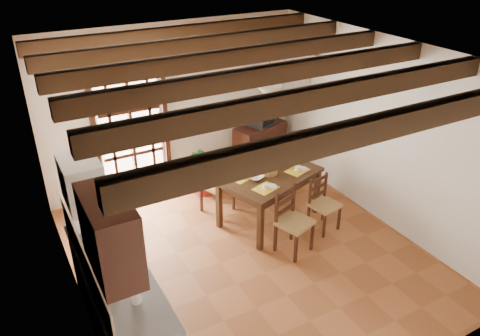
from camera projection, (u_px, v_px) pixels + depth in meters
ground_plane at (248, 253)px, 6.62m from camera, size 5.00×5.00×0.00m
room_shell at (249, 135)px, 5.78m from camera, size 4.52×5.02×2.81m
ceiling_beams at (249, 65)px, 5.37m from camera, size 4.50×4.34×0.20m
french_door at (131, 128)px, 7.62m from camera, size 1.26×0.11×2.32m
kitchen_counter at (120, 302)px, 5.09m from camera, size 0.64×2.25×1.38m
upper_cabinet at (110, 235)px, 3.86m from camera, size 0.35×0.80×0.70m
range_hood at (82, 182)px, 4.89m from camera, size 0.38×0.60×0.54m
counter_items at (112, 262)px, 4.94m from camera, size 0.50×1.43×0.25m
dining_table at (270, 180)px, 7.06m from camera, size 1.70×1.35×0.80m
chair_near_left at (293, 232)px, 6.55m from camera, size 0.55×0.53×0.96m
chair_near_right at (323, 213)px, 7.04m from camera, size 0.45×0.44×0.85m
chair_far_left at (218, 194)px, 7.47m from camera, size 0.56×0.54×0.95m
chair_far_right at (249, 178)px, 7.95m from camera, size 0.60×0.59×0.96m
table_setting at (270, 169)px, 6.97m from camera, size 1.08×0.72×0.10m
table_bowl at (256, 178)px, 6.86m from camera, size 0.27×0.27×0.05m
sideboard at (260, 146)px, 8.81m from camera, size 1.08×0.69×0.85m
crt_tv at (261, 115)px, 8.52m from camera, size 0.56×0.54×0.38m
fuse_box at (252, 74)px, 8.37m from camera, size 0.25×0.03×0.32m
plant_pot at (204, 186)px, 8.08m from camera, size 0.37×0.37×0.23m
potted_plant at (203, 163)px, 7.87m from camera, size 1.99×1.83×1.83m
wall_shelf at (309, 95)px, 8.08m from camera, size 0.20×0.42×0.20m
shelf_vase at (310, 87)px, 8.02m from camera, size 0.15×0.15×0.15m
shelf_flowers at (311, 75)px, 7.92m from camera, size 0.14×0.14×0.36m
framed_picture at (316, 64)px, 7.87m from camera, size 0.03×0.32×0.32m
pendant_lamp at (269, 91)px, 6.50m from camera, size 0.36×0.36×0.84m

